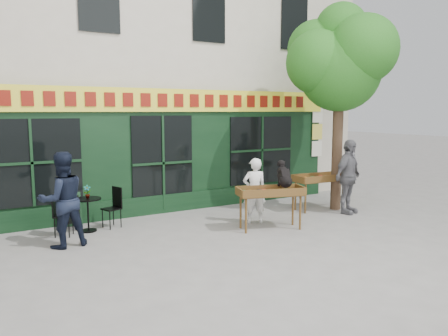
{
  "coord_description": "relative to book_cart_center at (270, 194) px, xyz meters",
  "views": [
    {
      "loc": [
        -4.45,
        -8.39,
        2.72
      ],
      "look_at": [
        0.81,
        0.5,
        1.37
      ],
      "focal_mm": 35.0,
      "sensor_mm": 36.0,
      "label": 1
    }
  ],
  "objects": [
    {
      "name": "street_tree",
      "position": [
        2.84,
        0.8,
        3.29
      ],
      "size": [
        3.05,
        2.9,
        5.6
      ],
      "color": "#382619",
      "rests_on": "ground"
    },
    {
      "name": "book_cart_right",
      "position": [
        2.41,
        0.97,
        0.0
      ],
      "size": [
        1.53,
        0.71,
        0.99
      ],
      "rotation": [
        0.0,
        0.0,
        -0.06
      ],
      "color": "brown",
      "rests_on": "ground"
    },
    {
      "name": "potted_plant",
      "position": [
        -3.68,
        1.94,
        0.1
      ],
      "size": [
        0.18,
        0.14,
        0.31
      ],
      "primitive_type": "imported",
      "rotation": [
        0.0,
        0.0,
        -0.21
      ],
      "color": "gray",
      "rests_on": "bistro_table"
    },
    {
      "name": "woman",
      "position": [
        0.0,
        0.65,
        -0.02
      ],
      "size": [
        0.67,
        0.54,
        1.6
      ],
      "primitive_type": "imported",
      "rotation": [
        0.0,
        0.0,
        2.84
      ],
      "color": "white",
      "rests_on": "ground"
    },
    {
      "name": "man_right",
      "position": [
        2.71,
        0.22,
        0.17
      ],
      "size": [
        1.25,
        0.79,
        1.98
      ],
      "primitive_type": "imported",
      "rotation": [
        0.0,
        0.0,
        0.29
      ],
      "color": "#5F5E63",
      "rests_on": "ground"
    },
    {
      "name": "chalkboard",
      "position": [
        -3.95,
        2.63,
        -0.42
      ],
      "size": [
        0.57,
        0.21,
        0.79
      ],
      "rotation": [
        0.0,
        0.0,
        -0.03
      ],
      "color": "black",
      "rests_on": "ground"
    },
    {
      "name": "building",
      "position": [
        -1.5,
        6.41,
        4.15
      ],
      "size": [
        14.0,
        7.26,
        10.0
      ],
      "color": "beige",
      "rests_on": "ground"
    },
    {
      "name": "dog",
      "position": [
        0.35,
        -0.05,
        0.47
      ],
      "size": [
        0.5,
        0.67,
        0.6
      ],
      "primitive_type": null,
      "rotation": [
        0.0,
        0.0,
        -0.3
      ],
      "color": "black",
      "rests_on": "book_cart_center"
    },
    {
      "name": "bistro_table",
      "position": [
        -3.68,
        1.94,
        -0.28
      ],
      "size": [
        0.6,
        0.6,
        0.76
      ],
      "color": "black",
      "rests_on": "ground"
    },
    {
      "name": "ground",
      "position": [
        -1.5,
        0.44,
        -0.82
      ],
      "size": [
        80.0,
        80.0,
        0.0
      ],
      "primitive_type": "plane",
      "color": "slate",
      "rests_on": "ground"
    },
    {
      "name": "man_left",
      "position": [
        -4.38,
        1.04,
        0.14
      ],
      "size": [
        1.03,
        0.85,
        1.93
      ],
      "primitive_type": "imported",
      "rotation": [
        0.0,
        0.0,
        3.28
      ],
      "color": "black",
      "rests_on": "ground"
    },
    {
      "name": "bistro_chair_right",
      "position": [
        -3.05,
        2.01,
        -0.26
      ],
      "size": [
        0.46,
        0.45,
        0.95
      ],
      "rotation": [
        0.0,
        0.0,
        -1.26
      ],
      "color": "black",
      "rests_on": "ground"
    },
    {
      "name": "book_cart_center",
      "position": [
        0.0,
        0.0,
        0.0
      ],
      "size": [
        1.62,
        1.03,
        0.99
      ],
      "rotation": [
        0.0,
        0.0,
        -0.3
      ],
      "color": "brown",
      "rests_on": "ground"
    },
    {
      "name": "bistro_chair_left",
      "position": [
        -4.31,
        1.88,
        -0.26
      ],
      "size": [
        0.49,
        0.49,
        0.95
      ],
      "rotation": [
        0.0,
        0.0,
        1.1
      ],
      "color": "black",
      "rests_on": "ground"
    }
  ]
}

